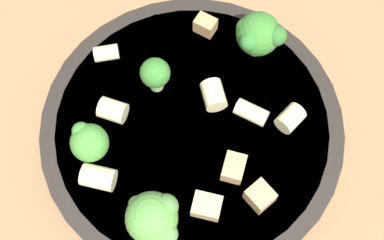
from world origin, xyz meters
TOP-DOWN VIEW (x-y plane):
  - ground_plane at (0.00, 0.00)m, footprint 2.00×2.00m
  - pasta_bowl at (0.00, 0.00)m, footprint 0.25×0.25m
  - broccoli_floret_0 at (0.07, 0.05)m, footprint 0.04×0.04m
  - broccoli_floret_1 at (0.07, -0.03)m, footprint 0.03×0.03m
  - broccoli_floret_2 at (0.00, -0.05)m, footprint 0.02×0.02m
  - broccoli_floret_3 at (-0.09, -0.02)m, footprint 0.04×0.04m
  - rigatoni_0 at (0.04, -0.05)m, footprint 0.03×0.03m
  - rigatoni_1 at (-0.03, -0.01)m, footprint 0.03×0.03m
  - rigatoni_2 at (0.09, -0.01)m, footprint 0.03×0.03m
  - rigatoni_3 at (0.02, -0.10)m, footprint 0.02×0.02m
  - rigatoni_4 at (-0.04, 0.02)m, footprint 0.02×0.03m
  - rigatoni_5 at (-0.06, 0.05)m, footprint 0.02×0.02m
  - chicken_chunk_0 at (-0.00, 0.05)m, footprint 0.03×0.03m
  - chicken_chunk_1 at (0.04, 0.06)m, footprint 0.03×0.03m
  - chicken_chunk_2 at (-0.07, -0.06)m, footprint 0.02×0.02m
  - chicken_chunk_3 at (0.00, 0.08)m, footprint 0.02×0.02m

SIDE VIEW (x-z plane):
  - ground_plane at x=0.00m, z-range 0.00..0.00m
  - pasta_bowl at x=0.00m, z-range 0.00..0.03m
  - chicken_chunk_1 at x=0.04m, z-range 0.03..0.04m
  - rigatoni_3 at x=0.02m, z-range 0.03..0.04m
  - chicken_chunk_0 at x=0.00m, z-range 0.03..0.04m
  - rigatoni_4 at x=-0.04m, z-range 0.03..0.04m
  - chicken_chunk_2 at x=-0.07m, z-range 0.03..0.04m
  - chicken_chunk_3 at x=0.00m, z-range 0.03..0.04m
  - rigatoni_5 at x=-0.06m, z-range 0.03..0.05m
  - rigatoni_0 at x=0.04m, z-range 0.03..0.05m
  - rigatoni_2 at x=0.09m, z-range 0.03..0.05m
  - rigatoni_1 at x=-0.03m, z-range 0.03..0.05m
  - broccoli_floret_1 at x=0.07m, z-range 0.03..0.07m
  - broccoli_floret_2 at x=0.00m, z-range 0.03..0.07m
  - broccoli_floret_0 at x=0.07m, z-range 0.03..0.08m
  - broccoli_floret_3 at x=-0.09m, z-range 0.03..0.08m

